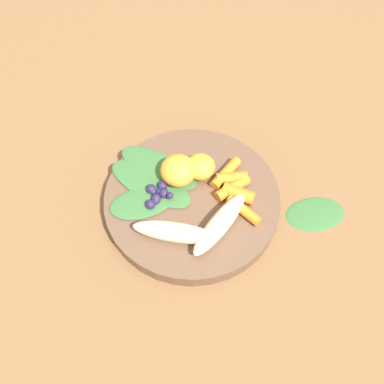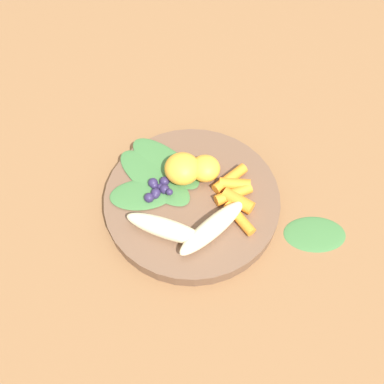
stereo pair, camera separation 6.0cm
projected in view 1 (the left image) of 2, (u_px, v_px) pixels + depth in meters
ground_plane at (192, 204)px, 0.63m from camera, size 2.40×2.40×0.00m
bowl at (192, 200)px, 0.62m from camera, size 0.26×0.26×0.02m
banana_peeled_left at (220, 224)px, 0.56m from camera, size 0.08×0.12×0.03m
banana_peeled_right at (175, 232)px, 0.56m from camera, size 0.09×0.11×0.03m
orange_segment_near at (178, 170)px, 0.61m from camera, size 0.05×0.05×0.04m
orange_segment_far at (200, 167)px, 0.61m from camera, size 0.05×0.05×0.03m
carrot_front at (244, 210)px, 0.58m from camera, size 0.06×0.03×0.01m
carrot_mid_left at (238, 194)px, 0.60m from camera, size 0.05×0.05×0.02m
carrot_mid_right at (232, 188)px, 0.60m from camera, size 0.03×0.06×0.02m
carrot_rear at (232, 179)px, 0.61m from camera, size 0.03×0.05×0.02m
carrot_small at (226, 173)px, 0.62m from camera, size 0.04×0.06×0.02m
blueberry_pile at (157, 194)px, 0.60m from camera, size 0.04×0.04×0.02m
kale_leaf_left at (158, 167)px, 0.63m from camera, size 0.14×0.12×0.00m
kale_leaf_right at (150, 183)px, 0.61m from camera, size 0.15×0.12×0.00m
kale_leaf_rear at (142, 202)px, 0.60m from camera, size 0.06×0.10×0.00m
kale_leaf_stray at (315, 213)px, 0.61m from camera, size 0.08×0.10×0.01m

